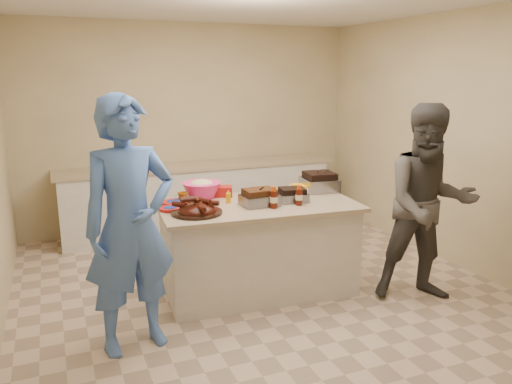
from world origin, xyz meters
name	(u,v)px	position (x,y,z in m)	size (l,w,h in m)	color
room	(265,295)	(0.00, 0.00, 0.00)	(4.50, 5.00, 2.70)	#CDBA8A
back_counter	(199,197)	(0.00, 2.20, 0.45)	(3.60, 0.64, 0.90)	silver
island	(258,290)	(-0.02, 0.14, 0.00)	(1.84, 0.97, 0.87)	silver
rib_platter	(197,214)	(-0.64, 0.02, 0.87)	(0.44, 0.44, 0.18)	#421209
pulled_pork_tray	(259,205)	(-0.03, 0.07, 0.87)	(0.33, 0.25, 0.10)	#47230F
brisket_tray	(292,201)	(0.32, 0.09, 0.87)	(0.27, 0.22, 0.08)	black
roasting_pan	(319,191)	(0.77, 0.37, 0.87)	(0.34, 0.34, 0.13)	gray
coleslaw_bowl	(202,198)	(-0.44, 0.55, 0.87)	(0.38, 0.38, 0.26)	#F22E84
sausage_plate	(266,196)	(0.17, 0.38, 0.87)	(0.27, 0.27, 0.04)	silver
mac_cheese_dish	(306,192)	(0.62, 0.38, 0.87)	(0.30, 0.22, 0.08)	#FDA80C
bbq_bottle_a	(274,208)	(0.05, -0.07, 0.87)	(0.07, 0.07, 0.20)	#461208
bbq_bottle_b	(299,205)	(0.31, -0.06, 0.87)	(0.06, 0.06, 0.19)	#461208
mustard_bottle	(228,203)	(-0.27, 0.26, 0.87)	(0.05, 0.05, 0.13)	#EC9D00
sauce_bowl	(249,201)	(-0.06, 0.25, 0.87)	(0.14, 0.04, 0.14)	silver
plate_stack_large	(175,204)	(-0.74, 0.41, 0.87)	(0.24, 0.24, 0.03)	#A21513
plate_stack_small	(170,210)	(-0.83, 0.21, 0.87)	(0.19, 0.19, 0.03)	#A21513
plastic_cup	(183,202)	(-0.65, 0.47, 0.87)	(0.10, 0.09, 0.10)	#98520A
basket_stack	(222,196)	(-0.23, 0.54, 0.87)	(0.20, 0.15, 0.10)	#A21513
guest_blue	(137,344)	(-1.28, -0.44, 0.00)	(0.70, 1.93, 0.46)	#4C77CD
guest_gray	(421,297)	(1.34, -0.60, 0.00)	(0.88, 1.81, 0.68)	#4E4A46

